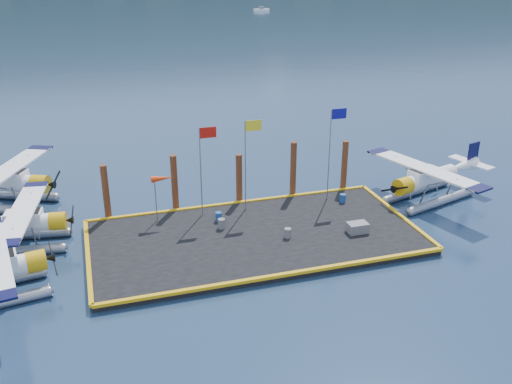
# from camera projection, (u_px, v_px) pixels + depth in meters

# --- Properties ---
(ground) EXTENTS (4000.00, 4000.00, 0.00)m
(ground) POSITION_uv_depth(u_px,v_px,m) (255.00, 240.00, 35.44)
(ground) COLOR navy
(ground) RESTS_ON ground
(dock) EXTENTS (20.00, 10.00, 0.40)m
(dock) POSITION_uv_depth(u_px,v_px,m) (255.00, 238.00, 35.36)
(dock) COLOR black
(dock) RESTS_ON ground
(dock_bumpers) EXTENTS (20.25, 10.25, 0.18)m
(dock_bumpers) POSITION_uv_depth(u_px,v_px,m) (255.00, 233.00, 35.24)
(dock_bumpers) COLOR #D79E0C
(dock_bumpers) RESTS_ON dock
(seaplane_b) EXTENTS (8.36, 9.20, 3.25)m
(seaplane_b) POSITION_uv_depth(u_px,v_px,m) (19.00, 226.00, 34.10)
(seaplane_b) COLOR gray
(seaplane_b) RESTS_ON ground
(seaplane_c) EXTENTS (9.72, 10.21, 3.74)m
(seaplane_c) POSITION_uv_depth(u_px,v_px,m) (5.00, 185.00, 39.54)
(seaplane_c) COLOR gray
(seaplane_c) RESTS_ON ground
(seaplane_d) EXTENTS (9.17, 9.82, 3.51)m
(seaplane_d) POSITION_uv_depth(u_px,v_px,m) (427.00, 181.00, 40.46)
(seaplane_d) COLOR gray
(seaplane_d) RESTS_ON ground
(drum_0) EXTENTS (0.45, 0.45, 0.64)m
(drum_0) POSITION_uv_depth(u_px,v_px,m) (221.00, 224.00, 35.98)
(drum_0) COLOR #5C5D62
(drum_0) RESTS_ON dock
(drum_2) EXTENTS (0.42, 0.42, 0.59)m
(drum_2) POSITION_uv_depth(u_px,v_px,m) (288.00, 233.00, 34.84)
(drum_2) COLOR #5C5D62
(drum_2) RESTS_ON dock
(drum_4) EXTENTS (0.42, 0.42, 0.59)m
(drum_4) POSITION_uv_depth(u_px,v_px,m) (343.00, 198.00, 39.76)
(drum_4) COLOR navy
(drum_4) RESTS_ON dock
(drum_5) EXTENTS (0.42, 0.42, 0.60)m
(drum_5) POSITION_uv_depth(u_px,v_px,m) (219.00, 217.00, 36.99)
(drum_5) COLOR navy
(drum_5) RESTS_ON dock
(crate) EXTENTS (1.25, 0.83, 0.62)m
(crate) POSITION_uv_depth(u_px,v_px,m) (357.00, 228.00, 35.49)
(crate) COLOR #5C5D62
(crate) RESTS_ON dock
(flagpole_red) EXTENTS (1.14, 0.08, 6.00)m
(flagpole_red) POSITION_uv_depth(u_px,v_px,m) (203.00, 158.00, 36.44)
(flagpole_red) COLOR gray
(flagpole_red) RESTS_ON dock
(flagpole_yellow) EXTENTS (1.14, 0.08, 6.20)m
(flagpole_yellow) POSITION_uv_depth(u_px,v_px,m) (248.00, 152.00, 37.21)
(flagpole_yellow) COLOR gray
(flagpole_yellow) RESTS_ON dock
(flagpole_blue) EXTENTS (1.14, 0.08, 6.50)m
(flagpole_blue) POSITION_uv_depth(u_px,v_px,m) (333.00, 141.00, 38.77)
(flagpole_blue) COLOR gray
(flagpole_blue) RESTS_ON dock
(windsock) EXTENTS (1.40, 0.44, 3.12)m
(windsock) POSITION_uv_depth(u_px,v_px,m) (162.00, 179.00, 36.16)
(windsock) COLOR gray
(windsock) RESTS_ON dock
(piling_0) EXTENTS (0.44, 0.44, 4.00)m
(piling_0) POSITION_uv_depth(u_px,v_px,m) (106.00, 194.00, 37.10)
(piling_0) COLOR #492415
(piling_0) RESTS_ON ground
(piling_1) EXTENTS (0.44, 0.44, 4.20)m
(piling_1) POSITION_uv_depth(u_px,v_px,m) (175.00, 185.00, 38.28)
(piling_1) COLOR #492415
(piling_1) RESTS_ON ground
(piling_2) EXTENTS (0.44, 0.44, 3.80)m
(piling_2) POSITION_uv_depth(u_px,v_px,m) (239.00, 180.00, 39.58)
(piling_2) COLOR #492415
(piling_2) RESTS_ON ground
(piling_3) EXTENTS (0.44, 0.44, 4.30)m
(piling_3) POSITION_uv_depth(u_px,v_px,m) (293.00, 171.00, 40.57)
(piling_3) COLOR #492415
(piling_3) RESTS_ON ground
(piling_4) EXTENTS (0.44, 0.44, 4.00)m
(piling_4) POSITION_uv_depth(u_px,v_px,m) (344.00, 167.00, 41.72)
(piling_4) COLOR #492415
(piling_4) RESTS_ON ground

